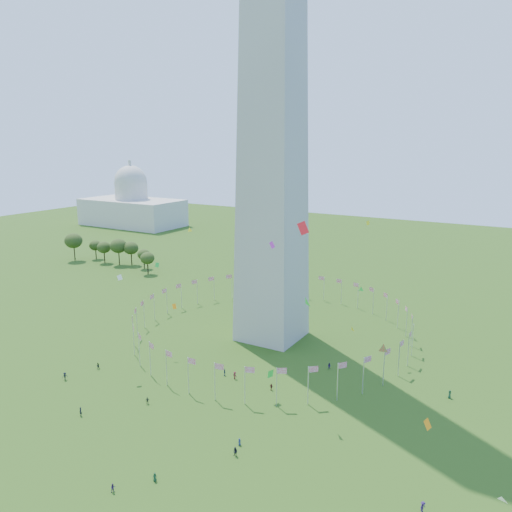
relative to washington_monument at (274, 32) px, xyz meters
The scene contains 7 objects.
ground 98.18m from the washington_monument, 90.00° to the right, with size 600.00×600.00×0.00m, color #244510.
washington_monument is the anchor object (origin of this frame).
flag_ring 80.00m from the washington_monument, 96.12° to the left, with size 80.24×80.24×9.00m.
capitol_building 230.40m from the washington_monument, 144.16° to the left, with size 70.00×35.00×46.00m, color beige, non-canonical shape.
crowd 95.77m from the washington_monument, 78.17° to the right, with size 101.02×61.77×1.95m.
kites_aloft 72.11m from the washington_monument, 57.48° to the right, with size 100.46×58.83×40.38m.
tree_line_west 140.48m from the washington_monument, 159.62° to the left, with size 55.72×15.37×13.19m.
Camera 1 is at (66.20, -72.90, 56.68)m, focal length 35.00 mm.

